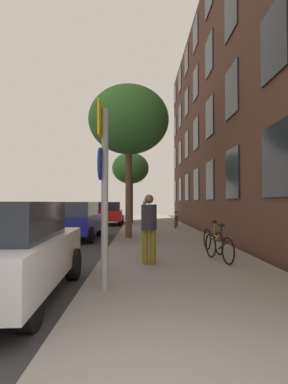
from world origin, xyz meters
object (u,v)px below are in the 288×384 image
pedestrian_1 (145,213)px  tree_near (129,121)px  tree_far (130,169)px  sign_post (103,181)px  bicycle_0 (219,246)px  traffic_light (131,191)px  car_2 (110,213)px  bicycle_2 (176,221)px  car_0 (8,249)px  pedestrian_0 (149,224)px  bicycle_1 (213,240)px  car_1 (77,220)px

pedestrian_1 → tree_near: bearing=-103.0°
tree_far → sign_post: bearing=-89.9°
tree_far → pedestrian_1: size_ratio=3.29×
bicycle_0 → traffic_light: bearing=100.3°
traffic_light → car_2: (-1.49, 0.09, -1.61)m
bicycle_0 → bicycle_2: bicycle_2 is taller
tree_near → pedestrian_1: size_ratio=4.06×
tree_near → car_0: 9.25m
tree_near → sign_post: bearing=-91.3°
sign_post → pedestrian_0: (0.86, 2.28, -0.91)m
traffic_light → bicycle_0: size_ratio=2.08×
sign_post → car_0: 1.94m
tree_far → car_0: (-1.52, -18.31, -3.31)m
pedestrian_0 → car_0: 3.42m
tree_near → bicycle_2: size_ratio=3.70×
tree_far → car_2: 3.72m
bicycle_2 → car_2: car_2 is taller
tree_near → tree_far: tree_near is taller
traffic_light → bicycle_1: traffic_light is taller
traffic_light → bicycle_0: (2.64, -14.59, -1.97)m
pedestrian_1 → car_2: bearing=110.9°
sign_post → tree_far: 18.29m
bicycle_2 → car_1: size_ratio=0.42×
traffic_light → bicycle_0: bearing=-79.7°
pedestrian_0 → car_1: size_ratio=0.41×
tree_near → bicycle_1: (2.66, -3.86, -4.61)m
tree_near → car_1: 4.84m
car_1 → bicycle_0: bearing=-50.0°
bicycle_0 → pedestrian_1: size_ratio=1.03×
tree_near → car_1: bearing=170.4°
tree_far → traffic_light: bearing=-87.2°
pedestrian_0 → car_0: size_ratio=0.41×
pedestrian_1 → sign_post: bearing=-94.7°
bicycle_0 → car_0: (-4.21, -2.76, 0.35)m
bicycle_2 → pedestrian_1: pedestrian_1 is taller
car_0 → tree_far: bearing=85.3°
pedestrian_0 → traffic_light: bearing=93.2°
tree_near → pedestrian_1: tree_near is taller
sign_post → traffic_light: traffic_light is taller
sign_post → bicycle_0: bearing=44.5°
traffic_light → bicycle_1: 13.62m
car_2 → bicycle_2: bearing=-46.3°
car_2 → pedestrian_1: bearing=-69.1°
bicycle_1 → car_1: 6.50m
bicycle_1 → car_1: car_1 is taller
bicycle_0 → bicycle_1: 1.42m
car_2 → tree_far: bearing=31.2°
pedestrian_0 → pedestrian_1: size_ratio=1.06×
tree_near → tree_far: 10.33m
pedestrian_0 → car_1: (-2.94, 5.98, -0.25)m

